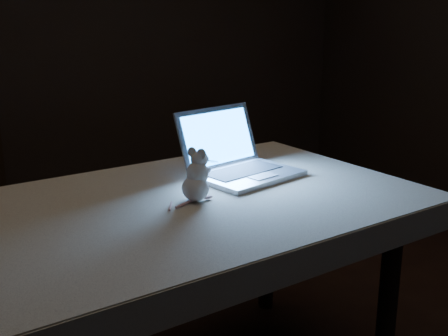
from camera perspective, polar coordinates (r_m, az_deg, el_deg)
name	(u,v)px	position (r m, az deg, el deg)	size (l,w,h in m)	color
back_wall	(71,19)	(4.38, -15.24, 14.42)	(4.50, 0.04, 2.60)	black
table	(197,301)	(2.03, -2.79, -13.32)	(1.40, 0.90, 0.75)	black
tablecloth	(193,207)	(1.94, -3.17, -3.97)	(1.50, 1.00, 0.10)	beige
laptop	(249,145)	(2.07, 2.54, 2.39)	(0.37, 0.33, 0.25)	#ACACB1
plush_mouse	(195,175)	(1.82, -2.95, -0.74)	(0.13, 0.13, 0.17)	white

